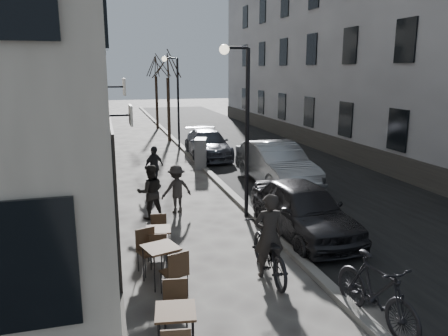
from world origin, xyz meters
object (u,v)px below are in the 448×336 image
streetlamp_near (242,113)px  car_near (303,209)px  bistro_set_c (159,240)px  bistro_set_b (161,261)px  tree_far (156,66)px  bistro_set_a (176,327)px  pedestrian_near (150,192)px  moped (376,291)px  utility_cabinet (201,154)px  bicycle (268,251)px  pedestrian_far (154,167)px  streetlamp_far (175,93)px  car_mid (276,164)px  car_far (208,144)px  pedestrian_mid (177,189)px  tree_near (167,65)px

streetlamp_near → car_near: size_ratio=1.18×
bistro_set_c → bistro_set_b: bearing=-87.1°
tree_far → bistro_set_a: tree_far is taller
car_near → pedestrian_near: bearing=145.8°
bistro_set_a → moped: size_ratio=0.76×
utility_cabinet → bicycle: size_ratio=0.63×
pedestrian_far → streetlamp_near: bearing=-99.8°
streetlamp_far → bistro_set_a: (-2.99, -18.02, -2.69)m
utility_cabinet → car_mid: 4.19m
utility_cabinet → pedestrian_near: size_ratio=0.83×
pedestrian_far → car_far: (3.30, 5.06, -0.11)m
utility_cabinet → car_mid: bearing=-42.6°
streetlamp_far → bistro_set_a: size_ratio=3.21×
bistro_set_c → streetlamp_far: bearing=86.8°
streetlamp_far → pedestrian_mid: (-1.81, -11.07, -2.40)m
pedestrian_mid → car_mid: car_mid is taller
tree_far → car_near: 23.22m
car_far → streetlamp_near: bearing=-94.6°
pedestrian_near → pedestrian_far: size_ratio=1.04×
streetlamp_near → bistro_set_a: bearing=-116.4°
tree_near → moped: (0.45, -21.12, -4.04)m
tree_far → car_near: size_ratio=1.32×
pedestrian_near → pedestrian_mid: 0.92m
tree_far → bistro_set_c: (-2.86, -23.27, -4.23)m
bistro_set_a → car_far: size_ratio=0.33×
tree_near → bistro_set_b: size_ratio=3.34×
streetlamp_near → car_near: 3.27m
tree_near → pedestrian_far: (-2.20, -10.81, -3.87)m
bistro_set_a → utility_cabinet: (3.26, 12.88, 0.22)m
car_near → moped: car_near is taller
pedestrian_near → car_mid: (5.13, 2.71, -0.01)m
streetlamp_near → tree_far: bearing=89.8°
pedestrian_far → bistro_set_c: bearing=-132.6°
utility_cabinet → car_far: 2.56m
bistro_set_b → bicycle: bearing=-24.5°
bistro_set_c → pedestrian_far: pedestrian_far is taller
streetlamp_near → car_mid: streetlamp_near is taller
tree_near → moped: bearing=-88.8°
bicycle → pedestrian_mid: size_ratio=1.42×
tree_far → bicycle: bearing=-91.6°
tree_near → pedestrian_mid: bearing=-97.6°
car_near → bistro_set_b: bearing=-158.5°
streetlamp_far → bicycle: streetlamp_far is taller
car_near → moped: (-0.65, -4.26, -0.11)m
streetlamp_near → bistro_set_b: (-2.90, -3.61, -2.66)m
streetlamp_far → streetlamp_near: bearing=-90.0°
bistro_set_a → pedestrian_far: 10.25m
bistro_set_b → bistro_set_c: (0.12, 1.33, -0.06)m
streetlamp_near → bicycle: 4.70m
streetlamp_far → car_near: (1.17, -13.86, -2.43)m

